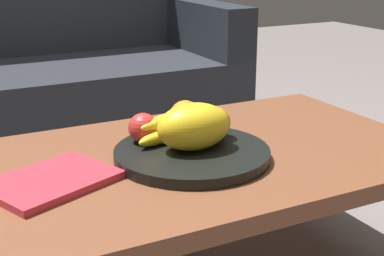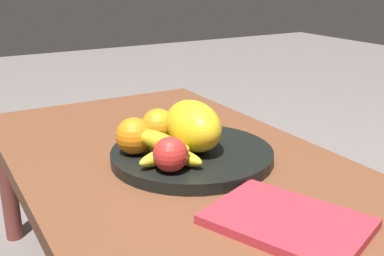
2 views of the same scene
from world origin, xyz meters
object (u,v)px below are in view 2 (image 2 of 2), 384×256
at_px(apple_front, 171,154).
at_px(orange_front, 134,136).
at_px(melon_large_front, 193,126).
at_px(banana_bunch, 166,149).
at_px(orange_left, 158,125).
at_px(coffee_table, 189,185).
at_px(fruit_bowl, 192,155).
at_px(magazine, 287,221).

bearing_deg(apple_front, orange_front, 10.76).
xyz_separation_m(melon_large_front, banana_bunch, (-0.03, 0.08, -0.03)).
distance_m(melon_large_front, orange_left, 0.09).
bearing_deg(melon_large_front, coffee_table, 140.80).
bearing_deg(orange_front, fruit_bowl, -109.93).
bearing_deg(magazine, orange_front, -4.78).
bearing_deg(orange_left, banana_bunch, 161.54).
height_order(orange_front, orange_left, same).
relative_size(orange_front, orange_left, 1.01).
height_order(apple_front, banana_bunch, apple_front).
distance_m(fruit_bowl, banana_bunch, 0.09).
distance_m(orange_front, orange_left, 0.09).
bearing_deg(magazine, melon_large_front, -23.55).
relative_size(coffee_table, fruit_bowl, 3.50).
height_order(coffee_table, orange_front, orange_front).
distance_m(melon_large_front, apple_front, 0.13).
distance_m(apple_front, banana_bunch, 0.05).
bearing_deg(orange_left, coffee_table, -172.93).
distance_m(banana_bunch, magazine, 0.30).
relative_size(coffee_table, orange_front, 15.81).
distance_m(coffee_table, magazine, 0.29).
bearing_deg(melon_large_front, orange_left, 29.90).
bearing_deg(apple_front, orange_left, -18.08).
bearing_deg(coffee_table, banana_bunch, 85.95).
bearing_deg(banana_bunch, apple_front, 162.82).
distance_m(fruit_bowl, apple_front, 0.13).
height_order(fruit_bowl, melon_large_front, melon_large_front).
bearing_deg(melon_large_front, fruit_bowl, 118.93).
bearing_deg(banana_bunch, melon_large_front, -67.66).
height_order(melon_large_front, orange_left, melon_large_front).
xyz_separation_m(melon_large_front, orange_left, (0.08, 0.05, -0.01)).
xyz_separation_m(fruit_bowl, banana_bunch, (-0.03, 0.08, 0.04)).
distance_m(fruit_bowl, melon_large_front, 0.07).
relative_size(fruit_bowl, banana_bunch, 2.02).
xyz_separation_m(orange_left, apple_front, (-0.16, 0.05, -0.00)).
distance_m(fruit_bowl, magazine, 0.32).
xyz_separation_m(orange_front, banana_bunch, (-0.07, -0.04, -0.01)).
bearing_deg(orange_front, orange_left, -62.95).
bearing_deg(orange_front, magazine, -162.82).
bearing_deg(banana_bunch, orange_front, 27.01).
distance_m(coffee_table, orange_front, 0.16).
relative_size(coffee_table, orange_left, 16.00).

